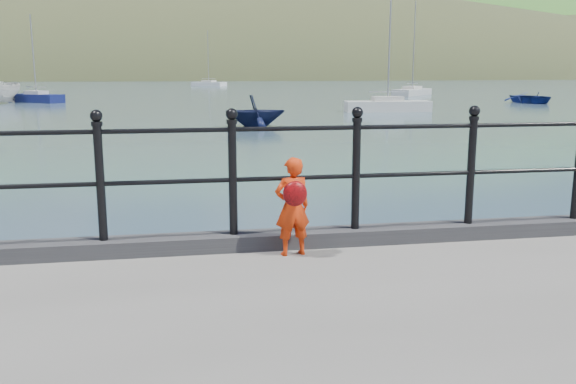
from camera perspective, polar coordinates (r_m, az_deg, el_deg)
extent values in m
plane|color=#2D4251|center=(6.47, 0.41, -13.22)|extent=(600.00, 600.00, 0.00)
cube|color=#28282B|center=(5.96, 0.69, -4.36)|extent=(60.00, 0.30, 0.15)
cylinder|color=black|center=(5.82, 0.71, 1.33)|extent=(18.00, 0.04, 0.04)
cylinder|color=black|center=(5.76, 0.72, 5.96)|extent=(18.00, 0.04, 0.04)
cylinder|color=black|center=(5.77, -17.15, 0.72)|extent=(0.08, 0.08, 1.05)
sphere|color=black|center=(5.69, -17.51, 6.82)|extent=(0.11, 0.11, 0.11)
cylinder|color=black|center=(5.74, -5.19, 1.14)|extent=(0.08, 0.08, 1.05)
sphere|color=black|center=(5.67, -5.30, 7.27)|extent=(0.11, 0.11, 0.11)
cylinder|color=black|center=(5.96, 6.38, 1.50)|extent=(0.08, 0.08, 1.05)
sphere|color=black|center=(5.89, 6.51, 7.40)|extent=(0.11, 0.11, 0.11)
cylinder|color=black|center=(6.41, 16.73, 1.76)|extent=(0.08, 0.08, 1.05)
sphere|color=black|center=(6.34, 17.05, 7.25)|extent=(0.11, 0.11, 0.11)
ellipsoid|color=#333A21|center=(202.69, -4.14, 6.17)|extent=(400.00, 100.00, 88.00)
ellipsoid|color=#387026|center=(269.51, 3.04, 4.91)|extent=(600.00, 180.00, 156.00)
cube|color=silver|center=(189.84, -20.80, 10.69)|extent=(9.00, 6.00, 6.00)
cube|color=#4C4744|center=(189.89, -20.89, 11.90)|extent=(9.50, 6.50, 2.00)
cube|color=silver|center=(187.10, -13.74, 11.10)|extent=(9.00, 6.00, 6.00)
cube|color=#4C4744|center=(187.15, -13.80, 12.32)|extent=(9.50, 6.50, 2.00)
cube|color=silver|center=(187.75, -4.38, 11.38)|extent=(9.00, 6.00, 6.00)
cube|color=#4C4744|center=(187.80, -4.40, 12.60)|extent=(9.50, 6.50, 2.00)
cube|color=silver|center=(192.38, 3.80, 11.39)|extent=(9.00, 6.00, 6.00)
cube|color=#4C4744|center=(192.43, 3.82, 12.58)|extent=(9.50, 6.50, 2.00)
imported|color=red|center=(5.58, 0.41, -1.38)|extent=(0.36, 0.27, 0.92)
ellipsoid|color=red|center=(5.43, 0.66, -0.16)|extent=(0.22, 0.11, 0.23)
imported|color=navy|center=(54.92, 21.89, 8.20)|extent=(3.69, 4.85, 0.94)
imported|color=silver|center=(55.72, -25.28, 8.46)|extent=(3.15, 5.20, 1.89)
imported|color=black|center=(29.89, -3.08, 7.60)|extent=(2.87, 2.48, 1.51)
cube|color=#121952|center=(56.50, -22.45, 8.00)|extent=(4.98, 4.38, 0.90)
cube|color=beige|center=(56.48, -22.49, 8.51)|extent=(2.09, 1.98, 0.50)
cylinder|color=#A5A5A8|center=(56.46, -22.74, 11.78)|extent=(0.10, 0.10, 6.57)
cylinder|color=#A5A5A8|center=(56.47, -22.53, 9.06)|extent=(1.83, 1.45, 0.06)
cube|color=beige|center=(68.50, 11.54, 9.06)|extent=(6.24, 6.64, 0.90)
cube|color=beige|center=(68.49, 11.55, 9.47)|extent=(2.69, 2.78, 0.50)
cylinder|color=#A5A5A8|center=(68.51, 11.71, 13.29)|extent=(0.10, 0.10, 9.22)
cylinder|color=#A5A5A8|center=(68.48, 11.57, 9.93)|extent=(2.20, 2.44, 0.06)
cube|color=silver|center=(41.10, 9.29, 7.78)|extent=(5.71, 2.03, 0.90)
cube|color=beige|center=(41.07, 9.31, 8.47)|extent=(2.05, 1.25, 0.50)
cylinder|color=#A5A5A8|center=(41.05, 9.47, 13.20)|extent=(0.10, 0.10, 6.88)
cylinder|color=#A5A5A8|center=(41.05, 9.34, 9.24)|extent=(2.51, 0.28, 0.06)
cube|color=white|center=(107.97, -7.42, 9.93)|extent=(6.09, 5.80, 0.90)
cube|color=beige|center=(107.96, -7.43, 10.20)|extent=(2.59, 2.53, 0.50)
cylinder|color=#A5A5A8|center=(107.97, -7.49, 12.46)|extent=(0.10, 0.10, 8.63)
cylinder|color=#A5A5A8|center=(107.96, -7.43, 10.49)|extent=(2.19, 2.01, 0.06)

